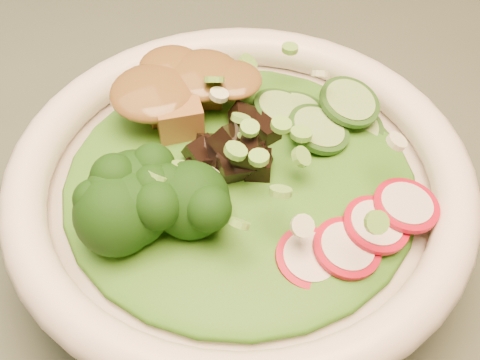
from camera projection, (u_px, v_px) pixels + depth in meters
name	position (u px, v px, depth m)	size (l,w,h in m)	color
salad_bowl	(240.00, 202.00, 0.41)	(0.28, 0.28, 0.08)	white
lettuce_bed	(240.00, 179.00, 0.40)	(0.21, 0.21, 0.02)	#1A5B13
broccoli_florets	(148.00, 217.00, 0.36)	(0.08, 0.07, 0.05)	black
radish_slices	(324.00, 246.00, 0.36)	(0.11, 0.04, 0.02)	#A10C22
cucumber_slices	(326.00, 116.00, 0.41)	(0.07, 0.07, 0.04)	#94CA70
mushroom_heap	(227.00, 150.00, 0.39)	(0.07, 0.07, 0.04)	black
tofu_cubes	(178.00, 104.00, 0.42)	(0.09, 0.06, 0.04)	olive
peanut_sauce	(176.00, 87.00, 0.41)	(0.07, 0.06, 0.02)	brown
scallion_garnish	(240.00, 150.00, 0.38)	(0.20, 0.20, 0.02)	#6AB740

